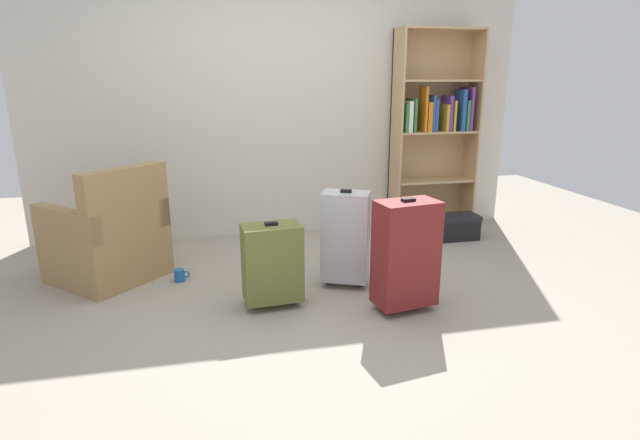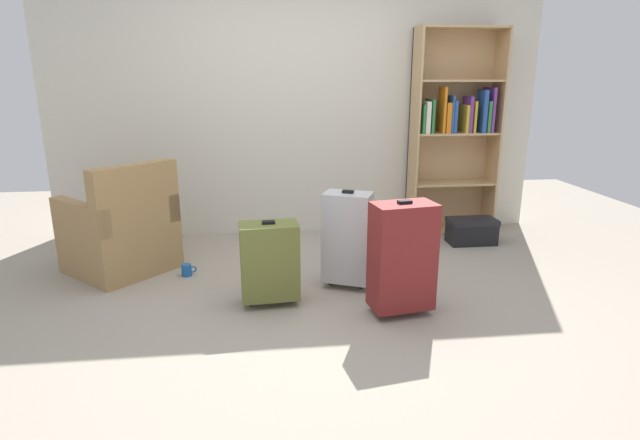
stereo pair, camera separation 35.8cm
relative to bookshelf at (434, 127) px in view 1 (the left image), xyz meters
The scene contains 9 objects.
ground_plane 2.53m from the bookshelf, 131.05° to the right, with size 8.32×8.32×0.00m, color #9E9384.
back_wall 1.55m from the bookshelf, behind, with size 4.75×0.10×2.60m, color beige.
bookshelf is the anchor object (origin of this frame).
armchair 3.20m from the bookshelf, 165.17° to the right, with size 0.99×0.99×0.90m.
mug 2.86m from the bookshelf, 158.59° to the right, with size 0.12×0.08×0.10m.
storage_box 1.02m from the bookshelf, 81.07° to the right, with size 0.45×0.25×0.24m.
suitcase_olive 2.53m from the bookshelf, 139.74° to the right, with size 0.41×0.26×0.60m.
suitcase_dark_red 2.17m from the bookshelf, 118.65° to the right, with size 0.43×0.30×0.78m.
suitcase_silver 1.95m from the bookshelf, 133.79° to the right, with size 0.40×0.34×0.74m.
Camera 1 is at (-0.72, -3.04, 1.52)m, focal length 28.48 mm.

